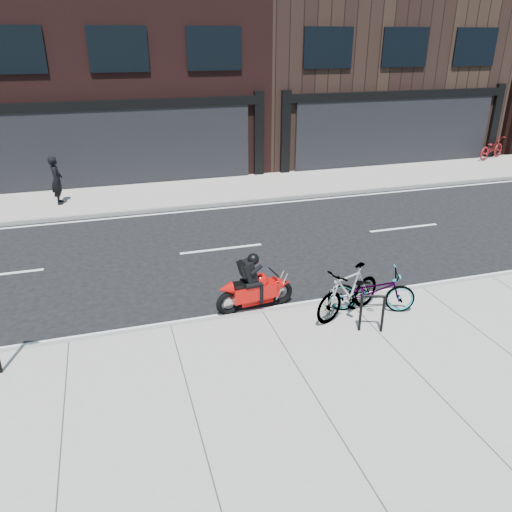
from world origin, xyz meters
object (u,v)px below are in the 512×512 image
object	(u,v)px
bicycle_rear	(348,291)
pedestrian	(57,180)
bicycle_front	(372,291)
bike_rack	(372,310)
motorcycle	(258,286)
bicycle_far	(492,148)

from	to	relation	value
bicycle_rear	pedestrian	bearing A→B (deg)	-169.74
bicycle_front	bicycle_rear	xyz separation A→B (m)	(-0.55, 0.00, 0.07)
bike_rack	motorcycle	size ratio (longest dim) A/B	0.45
bicycle_rear	motorcycle	bearing A→B (deg)	-142.92
bike_rack	bicycle_rear	xyz separation A→B (m)	(-0.16, 0.74, 0.08)
bicycle_front	pedestrian	size ratio (longest dim) A/B	1.10
bicycle_front	pedestrian	world-z (taller)	pedestrian
bicycle_rear	bicycle_far	world-z (taller)	bicycle_rear
bike_rack	bicycle_rear	distance (m)	0.76
bicycle_front	pedestrian	bearing A→B (deg)	53.75
bicycle_front	bike_rack	bearing A→B (deg)	171.36
bike_rack	bicycle_front	world-z (taller)	bicycle_front
bicycle_front	motorcycle	bearing A→B (deg)	85.04
bicycle_far	bicycle_rear	bearing A→B (deg)	107.94
bicycle_rear	bicycle_far	size ratio (longest dim) A/B	0.93
motorcycle	bicycle_rear	bearing A→B (deg)	-37.69
bicycle_front	bicycle_rear	size ratio (longest dim) A/B	1.00
bicycle_far	motorcycle	bearing A→B (deg)	102.15
bicycle_front	bicycle_rear	bearing A→B (deg)	109.38
bicycle_far	pedestrian	bearing A→B (deg)	71.52
bike_rack	motorcycle	bearing A→B (deg)	136.50
pedestrian	bicycle_far	xyz separation A→B (m)	(19.80, 1.51, -0.32)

